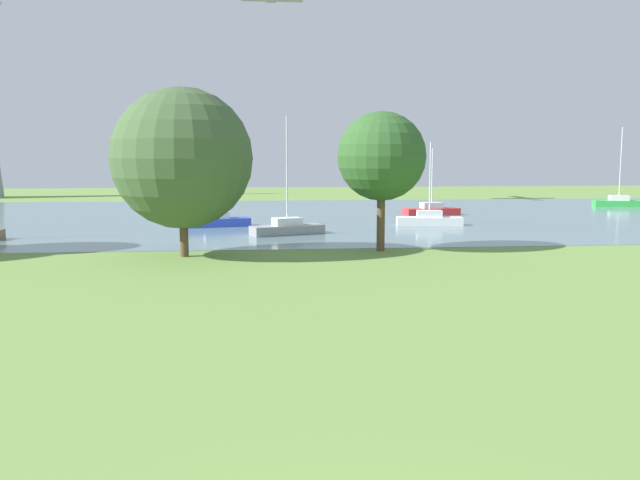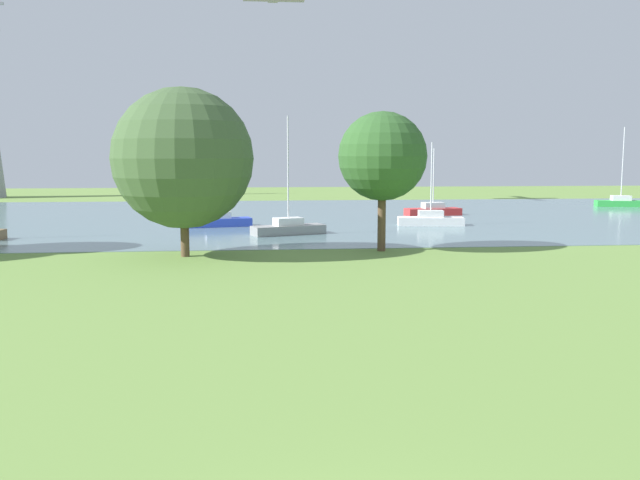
{
  "view_description": "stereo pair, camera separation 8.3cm",
  "coord_description": "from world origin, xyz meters",
  "px_view_note": "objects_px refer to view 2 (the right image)",
  "views": [
    {
      "loc": [
        -1.31,
        -7.03,
        5.22
      ],
      "look_at": [
        1.0,
        16.45,
        2.24
      ],
      "focal_mm": 38.09,
      "sensor_mm": 36.0,
      "label": 1
    },
    {
      "loc": [
        -1.23,
        -7.04,
        5.22
      ],
      "look_at": [
        1.0,
        16.45,
        2.24
      ],
      "focal_mm": 38.09,
      "sensor_mm": 36.0,
      "label": 2
    }
  ],
  "objects_px": {
    "sailboat_white": "(431,219)",
    "sailboat_green": "(621,202)",
    "sailboat_gray": "(288,228)",
    "tree_west_near": "(183,158)",
    "tree_west_far": "(382,157)",
    "sailboat_blue": "(218,221)",
    "sailboat_red": "(433,210)"
  },
  "relations": [
    {
      "from": "sailboat_white",
      "to": "sailboat_green",
      "type": "height_order",
      "value": "sailboat_green"
    },
    {
      "from": "sailboat_gray",
      "to": "sailboat_white",
      "type": "bearing_deg",
      "value": 24.24
    },
    {
      "from": "tree_west_near",
      "to": "tree_west_far",
      "type": "relative_size",
      "value": 1.14
    },
    {
      "from": "sailboat_white",
      "to": "sailboat_blue",
      "type": "height_order",
      "value": "sailboat_white"
    },
    {
      "from": "sailboat_blue",
      "to": "sailboat_red",
      "type": "bearing_deg",
      "value": 22.88
    },
    {
      "from": "sailboat_red",
      "to": "tree_west_near",
      "type": "height_order",
      "value": "tree_west_near"
    },
    {
      "from": "tree_west_far",
      "to": "sailboat_green",
      "type": "bearing_deg",
      "value": 44.12
    },
    {
      "from": "sailboat_red",
      "to": "tree_west_near",
      "type": "distance_m",
      "value": 29.38
    },
    {
      "from": "sailboat_gray",
      "to": "sailboat_blue",
      "type": "height_order",
      "value": "sailboat_gray"
    },
    {
      "from": "sailboat_green",
      "to": "sailboat_red",
      "type": "bearing_deg",
      "value": -159.79
    },
    {
      "from": "sailboat_green",
      "to": "sailboat_blue",
      "type": "xyz_separation_m",
      "value": [
        -39.35,
        -15.45,
        -0.02
      ]
    },
    {
      "from": "sailboat_blue",
      "to": "sailboat_gray",
      "type": "bearing_deg",
      "value": -48.34
    },
    {
      "from": "sailboat_gray",
      "to": "tree_west_near",
      "type": "distance_m",
      "value": 11.62
    },
    {
      "from": "sailboat_red",
      "to": "sailboat_green",
      "type": "xyz_separation_m",
      "value": [
        21.38,
        7.87,
        0.03
      ]
    },
    {
      "from": "sailboat_gray",
      "to": "tree_west_far",
      "type": "distance_m",
      "value": 10.35
    },
    {
      "from": "sailboat_green",
      "to": "tree_west_far",
      "type": "relative_size",
      "value": 1.05
    },
    {
      "from": "sailboat_green",
      "to": "sailboat_blue",
      "type": "bearing_deg",
      "value": -158.56
    },
    {
      "from": "sailboat_green",
      "to": "sailboat_gray",
      "type": "relative_size",
      "value": 1.03
    },
    {
      "from": "sailboat_gray",
      "to": "tree_west_far",
      "type": "bearing_deg",
      "value": -59.61
    },
    {
      "from": "sailboat_red",
      "to": "sailboat_green",
      "type": "bearing_deg",
      "value": 20.21
    },
    {
      "from": "sailboat_white",
      "to": "tree_west_near",
      "type": "bearing_deg",
      "value": -140.0
    },
    {
      "from": "sailboat_gray",
      "to": "sailboat_red",
      "type": "bearing_deg",
      "value": 44.86
    },
    {
      "from": "sailboat_white",
      "to": "sailboat_red",
      "type": "bearing_deg",
      "value": 74.03
    },
    {
      "from": "tree_west_near",
      "to": "tree_west_far",
      "type": "bearing_deg",
      "value": 5.65
    },
    {
      "from": "sailboat_white",
      "to": "sailboat_green",
      "type": "bearing_deg",
      "value": 34.12
    },
    {
      "from": "sailboat_blue",
      "to": "tree_west_far",
      "type": "xyz_separation_m",
      "value": [
        9.54,
        -13.45,
        4.66
      ]
    },
    {
      "from": "tree_west_near",
      "to": "tree_west_far",
      "type": "height_order",
      "value": "tree_west_near"
    },
    {
      "from": "sailboat_gray",
      "to": "tree_west_far",
      "type": "relative_size",
      "value": 1.02
    },
    {
      "from": "sailboat_green",
      "to": "tree_west_near",
      "type": "distance_m",
      "value": 50.36
    },
    {
      "from": "sailboat_white",
      "to": "tree_west_near",
      "type": "height_order",
      "value": "tree_west_near"
    },
    {
      "from": "sailboat_green",
      "to": "tree_west_near",
      "type": "bearing_deg",
      "value": -143.36
    },
    {
      "from": "tree_west_near",
      "to": "sailboat_blue",
      "type": "bearing_deg",
      "value": 86.47
    }
  ]
}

